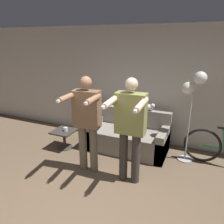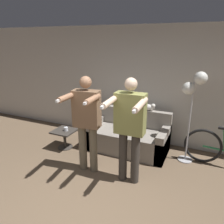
# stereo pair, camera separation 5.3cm
# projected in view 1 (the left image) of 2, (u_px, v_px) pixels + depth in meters

# --- Properties ---
(wall_back) EXTENTS (10.00, 0.05, 2.60)m
(wall_back) POSITION_uv_depth(u_px,v_px,m) (143.00, 86.00, 4.90)
(wall_back) COLOR beige
(wall_back) RESTS_ON ground_plane
(couch) EXTENTS (1.70, 0.83, 0.84)m
(couch) POSITION_uv_depth(u_px,v_px,m) (128.00, 137.00, 4.73)
(couch) COLOR gray
(couch) RESTS_ON ground_plane
(person_left) EXTENTS (0.58, 0.72, 1.73)m
(person_left) POSITION_uv_depth(u_px,v_px,m) (87.00, 119.00, 3.71)
(person_left) COLOR #6B604C
(person_left) RESTS_ON ground_plane
(person_right) EXTENTS (0.55, 0.68, 1.76)m
(person_right) POSITION_uv_depth(u_px,v_px,m) (130.00, 125.00, 3.41)
(person_right) COLOR #38332D
(person_right) RESTS_ON ground_plane
(cat) EXTENTS (0.52, 0.15, 0.16)m
(cat) POSITION_uv_depth(u_px,v_px,m) (145.00, 107.00, 4.69)
(cat) COLOR silver
(cat) RESTS_ON couch
(floor_lamp) EXTENTS (0.41, 0.29, 1.77)m
(floor_lamp) POSITION_uv_depth(u_px,v_px,m) (193.00, 90.00, 3.93)
(floor_lamp) COLOR #B2B2B7
(floor_lamp) RESTS_ON ground_plane
(side_table) EXTENTS (0.47, 0.47, 0.41)m
(side_table) POSITION_uv_depth(u_px,v_px,m) (64.00, 135.00, 4.77)
(side_table) COLOR #38332D
(side_table) RESTS_ON ground_plane
(cup) EXTENTS (0.09, 0.09, 0.08)m
(cup) POSITION_uv_depth(u_px,v_px,m) (66.00, 129.00, 4.70)
(cup) COLOR silver
(cup) RESTS_ON side_table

